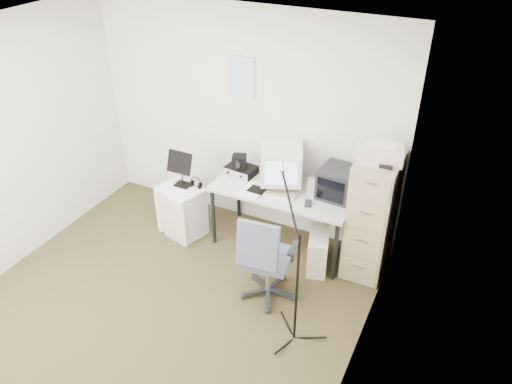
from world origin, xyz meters
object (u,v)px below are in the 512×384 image
at_px(filing_cabinet, 372,216).
at_px(side_cart, 182,211).
at_px(desk, 282,217).
at_px(office_chair, 269,256).

distance_m(filing_cabinet, side_cart, 2.13).
relative_size(desk, side_cart, 2.56).
bearing_deg(filing_cabinet, side_cart, -171.40).
bearing_deg(filing_cabinet, office_chair, -132.16).
xyz_separation_m(filing_cabinet, office_chair, (-0.75, -0.83, -0.17)).
bearing_deg(desk, side_cart, -165.85).
bearing_deg(office_chair, side_cart, 153.34).
relative_size(desk, office_chair, 1.55).
distance_m(office_chair, side_cart, 1.43).
height_order(filing_cabinet, desk, filing_cabinet).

